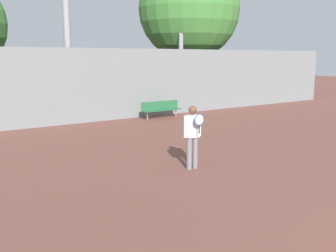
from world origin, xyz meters
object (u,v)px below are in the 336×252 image
(light_pole_near_left, at_px, (66,3))
(tree_green_broad, at_px, (189,9))
(bench_courtside_far, at_px, (161,108))
(tennis_player, at_px, (193,133))

(light_pole_near_left, distance_m, tree_green_broad, 8.82)
(bench_courtside_far, height_order, tree_green_broad, tree_green_broad)
(bench_courtside_far, relative_size, tree_green_broad, 0.24)
(light_pole_near_left, bearing_deg, tennis_player, -90.97)
(light_pole_near_left, bearing_deg, tree_green_broad, 14.21)
(bench_courtside_far, bearing_deg, tennis_player, -118.69)
(bench_courtside_far, xyz_separation_m, light_pole_near_left, (-4.09, 1.35, 4.76))
(bench_courtside_far, xyz_separation_m, tree_green_broad, (4.44, 3.51, 5.28))
(tennis_player, height_order, light_pole_near_left, light_pole_near_left)
(light_pole_near_left, height_order, tree_green_broad, light_pole_near_left)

